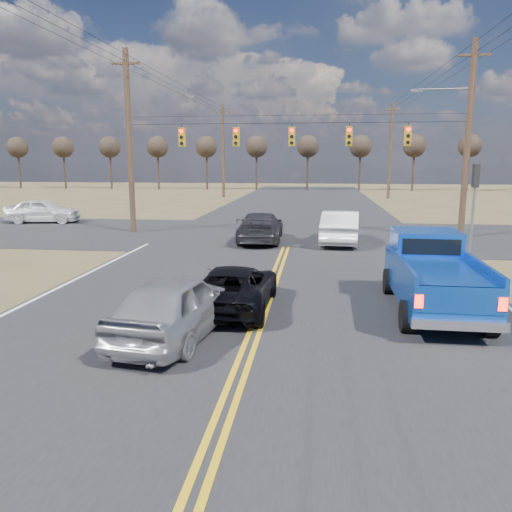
# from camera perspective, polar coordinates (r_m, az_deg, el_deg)

# --- Properties ---
(ground) EXTENTS (160.00, 160.00, 0.00)m
(ground) POSITION_cam_1_polar(r_m,az_deg,el_deg) (10.23, -1.60, -12.55)
(ground) COLOR brown
(ground) RESTS_ON ground
(road_main) EXTENTS (14.00, 120.00, 0.02)m
(road_main) POSITION_cam_1_polar(r_m,az_deg,el_deg) (19.75, 2.72, -1.00)
(road_main) COLOR #28282B
(road_main) RESTS_ON ground
(road_cross) EXTENTS (120.00, 12.00, 0.02)m
(road_cross) POSITION_cam_1_polar(r_m,az_deg,el_deg) (27.61, 3.97, 2.40)
(road_cross) COLOR #28282B
(road_cross) RESTS_ON ground
(signal_gantry) EXTENTS (19.60, 4.83, 10.00)m
(signal_gantry) POSITION_cam_1_polar(r_m,az_deg,el_deg) (27.09, 5.17, 12.96)
(signal_gantry) COLOR #473323
(signal_gantry) RESTS_ON ground
(utility_poles) EXTENTS (19.60, 58.32, 10.00)m
(utility_poles) POSITION_cam_1_polar(r_m,az_deg,el_deg) (26.34, 4.00, 13.40)
(utility_poles) COLOR #473323
(utility_poles) RESTS_ON ground
(treeline) EXTENTS (87.00, 117.80, 7.40)m
(treeline) POSITION_cam_1_polar(r_m,az_deg,el_deg) (36.30, 4.87, 13.44)
(treeline) COLOR #33261C
(treeline) RESTS_ON ground
(pickup_truck) EXTENTS (2.26, 5.50, 2.05)m
(pickup_truck) POSITION_cam_1_polar(r_m,az_deg,el_deg) (14.41, 19.55, -2.05)
(pickup_truck) COLOR black
(pickup_truck) RESTS_ON ground
(silver_suv) EXTENTS (2.43, 4.71, 1.53)m
(silver_suv) POSITION_cam_1_polar(r_m,az_deg,el_deg) (11.72, -9.20, -5.61)
(silver_suv) COLOR #94969C
(silver_suv) RESTS_ON ground
(black_suv) EXTENTS (2.13, 4.45, 1.23)m
(black_suv) POSITION_cam_1_polar(r_m,az_deg,el_deg) (13.82, -2.47, -3.59)
(black_suv) COLOR black
(black_suv) RESTS_ON ground
(white_car_queue) EXTENTS (2.14, 5.11, 1.64)m
(white_car_queue) POSITION_cam_1_polar(r_m,az_deg,el_deg) (25.01, 9.63, 3.28)
(white_car_queue) COLOR white
(white_car_queue) RESTS_ON ground
(dgrey_car_queue) EXTENTS (2.22, 5.21, 1.50)m
(dgrey_car_queue) POSITION_cam_1_polar(r_m,az_deg,el_deg) (25.15, 0.53, 3.31)
(dgrey_car_queue) COLOR #2D2D31
(dgrey_car_queue) RESTS_ON ground
(cross_car_west) EXTENTS (2.50, 4.90, 1.60)m
(cross_car_west) POSITION_cam_1_polar(r_m,az_deg,el_deg) (35.74, -23.19, 4.77)
(cross_car_west) COLOR white
(cross_car_west) RESTS_ON ground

